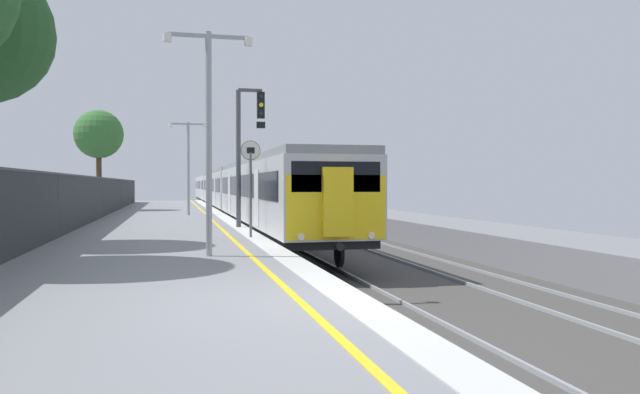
{
  "coord_description": "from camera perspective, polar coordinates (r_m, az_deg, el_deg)",
  "views": [
    {
      "loc": [
        -2.05,
        -8.33,
        1.62
      ],
      "look_at": [
        1.57,
        6.78,
        1.3
      ],
      "focal_mm": 34.48,
      "sensor_mm": 36.0,
      "label": 1
    }
  ],
  "objects": [
    {
      "name": "ground",
      "position": [
        9.82,
        15.83,
        -12.0
      ],
      "size": [
        17.4,
        110.0,
        1.21
      ],
      "color": "gray"
    },
    {
      "name": "commuter_train_at_platform",
      "position": [
        47.25,
        -8.44,
        0.75
      ],
      "size": [
        2.83,
        63.74,
        3.81
      ],
      "color": "#B7B7BC",
      "rests_on": "ground"
    },
    {
      "name": "signal_gantry",
      "position": [
        23.43,
        -6.94,
        5.19
      ],
      "size": [
        1.1,
        0.24,
        5.23
      ],
      "color": "#47474C",
      "rests_on": "ground"
    },
    {
      "name": "speed_limit_sign",
      "position": [
        18.81,
        -6.45,
        1.93
      ],
      "size": [
        0.59,
        0.08,
        2.95
      ],
      "color": "#59595B",
      "rests_on": "ground"
    },
    {
      "name": "platform_lamp_mid",
      "position": [
        14.15,
        -10.29,
        6.84
      ],
      "size": [
        2.0,
        0.2,
        5.05
      ],
      "color": "#93999E",
      "rests_on": "ground"
    },
    {
      "name": "platform_lamp_far",
      "position": [
        33.2,
        -12.12,
        3.44
      ],
      "size": [
        2.0,
        0.2,
        4.9
      ],
      "color": "#93999E",
      "rests_on": "ground"
    },
    {
      "name": "background_tree_centre",
      "position": [
        41.18,
        -19.85,
        5.36
      ],
      "size": [
        3.04,
        3.04,
        6.3
      ],
      "color": "#473323",
      "rests_on": "ground"
    }
  ]
}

